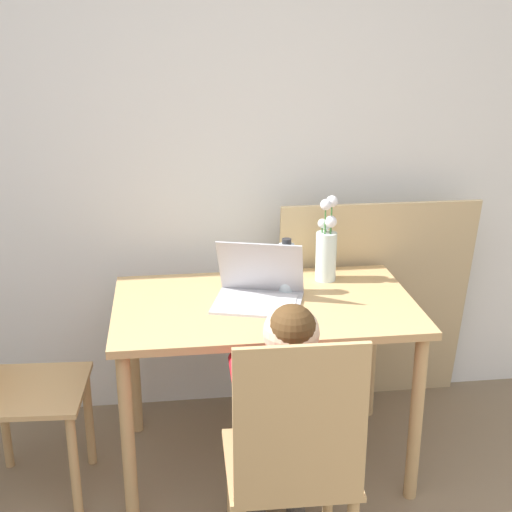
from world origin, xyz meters
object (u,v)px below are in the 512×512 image
Objects in this scene: person_seated at (287,404)px; laptop at (259,288)px; chair_occupied at (293,466)px; flower_vase at (326,247)px; water_bottle at (286,268)px.

person_seated is 2.54× the size of laptop.
chair_occupied is 0.96× the size of person_seated.
person_seated is 0.89m from flower_vase.
person_seated is 2.75× the size of flower_vase.
flower_vase is at bearing 32.06° from water_bottle.
person_seated is 0.63m from laptop.
person_seated is at bearing -110.33° from flower_vase.
chair_occupied is at bearing -97.87° from water_bottle.
water_bottle is at bearing 48.97° from laptop.
person_seated reaches higher than water_bottle.
flower_vase is 0.23m from water_bottle.
laptop is 1.08× the size of flower_vase.
water_bottle is (0.11, 0.69, 0.20)m from person_seated.
flower_vase is 1.60× the size of water_bottle.
chair_occupied is 0.89m from water_bottle.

